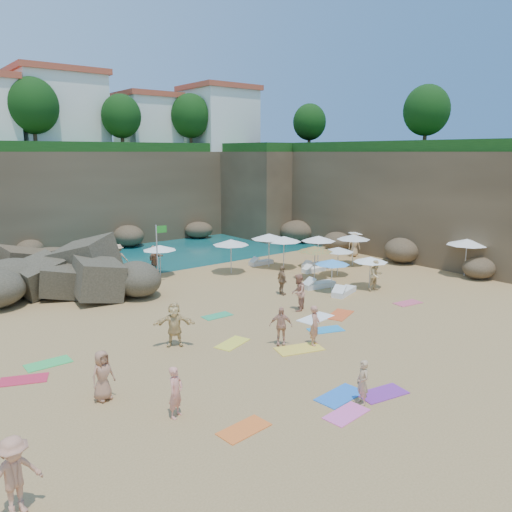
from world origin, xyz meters
TOP-DOWN VIEW (x-y plane):
  - ground at (0.00, 0.00)m, footprint 120.00×120.00m
  - seawater at (0.00, 30.00)m, footprint 120.00×120.00m
  - cliff_back at (2.00, 25.00)m, footprint 44.00×8.00m
  - cliff_right at (19.00, 8.00)m, footprint 8.00×30.00m
  - cliff_corner at (17.00, 20.00)m, footprint 10.00×12.00m
  - clifftop_buildings at (2.96, 25.79)m, footprint 28.48×9.48m
  - clifftop_trees at (4.78, 19.52)m, footprint 35.60×23.82m
  - rock_outcrop at (-7.93, 8.19)m, footprint 8.81×7.13m
  - flag_pole at (-1.97, 7.50)m, footprint 0.72×0.08m
  - parasol_0 at (-0.94, 9.36)m, footprint 2.19×2.19m
  - parasol_1 at (6.36, 6.98)m, footprint 2.52×2.52m
  - parasol_2 at (11.38, 3.61)m, footprint 2.38×2.38m
  - parasol_3 at (8.93, 4.67)m, footprint 2.39×2.39m
  - parasol_4 at (15.57, 6.44)m, footprint 1.97×1.97m
  - parasol_5 at (3.16, 7.12)m, footprint 2.43×2.43m
  - parasol_6 at (6.33, 2.43)m, footprint 2.29×2.29m
  - parasol_7 at (8.23, 2.18)m, footprint 2.02×2.02m
  - parasol_8 at (6.85, 5.95)m, footprint 2.41×2.41m
  - parasol_9 at (7.40, -1.11)m, footprint 2.02×2.02m
  - parasol_10 at (5.19, -0.10)m, footprint 2.01×2.01m
  - parasol_11 at (14.76, -3.05)m, footprint 2.59×2.59m
  - lounger_0 at (7.81, 3.94)m, footprint 1.79×0.63m
  - lounger_1 at (8.69, 4.95)m, footprint 1.74×0.68m
  - lounger_2 at (6.39, 7.88)m, footprint 1.86×0.70m
  - lounger_3 at (5.15, 0.88)m, footprint 2.14×1.00m
  - lounger_4 at (9.95, 3.93)m, footprint 1.69×0.73m
  - lounger_5 at (5.21, -1.05)m, footprint 2.14×1.27m
  - towel_0 at (-4.13, -9.15)m, footprint 1.82×1.03m
  - towel_1 at (-4.87, -10.07)m, footprint 1.57×0.89m
  - towel_2 at (-7.88, -8.77)m, footprint 1.63×0.91m
  - towel_3 at (-2.66, 0.28)m, footprint 1.49×0.78m
  - towel_4 at (-4.20, -3.12)m, footprint 1.79×1.30m
  - towel_6 at (-2.90, -9.93)m, footprint 1.83×1.15m
  - towel_7 at (-12.07, -1.26)m, footprint 1.80×1.36m
  - towel_8 at (0.11, -4.47)m, footprint 1.78×1.32m
  - towel_9 at (6.59, -4.37)m, footprint 1.64×0.98m
  - towel_10 at (2.23, -3.41)m, footprint 2.00×1.49m
  - towel_11 at (-10.95, -0.37)m, footprint 1.67×0.84m
  - towel_12 at (-2.41, -5.36)m, footprint 2.13×1.50m
  - towel_13 at (0.91, -3.04)m, footprint 2.03×1.23m
  - person_stand_0 at (-9.05, -6.87)m, footprint 0.71×0.63m
  - person_stand_1 at (1.10, -1.57)m, footprint 1.18×1.12m
  - person_stand_2 at (-2.45, 12.39)m, footprint 1.27×1.09m
  - person_stand_3 at (2.39, 1.11)m, footprint 0.66×1.07m
  - person_stand_4 at (13.79, 5.52)m, footprint 1.02×0.94m
  - person_stand_5 at (-0.64, 10.72)m, footprint 1.65×1.34m
  - person_stand_6 at (-3.97, -9.93)m, footprint 0.54×0.64m
  - person_lie_0 at (-13.96, -8.40)m, footprint 1.65×2.13m
  - person_lie_1 at (-2.70, -4.53)m, footprint 1.80×1.87m
  - person_lie_2 at (-10.39, -4.46)m, footprint 1.16×1.81m
  - person_lie_3 at (-6.22, -1.82)m, footprint 2.46×2.50m
  - person_lie_4 at (-1.59, -5.43)m, footprint 1.40×1.77m
  - person_lie_5 at (7.22, -1.70)m, footprint 1.13×1.89m

SIDE VIEW (x-z plane):
  - ground at x=0.00m, z-range 0.00..0.00m
  - rock_outcrop at x=-7.93m, z-range -1.60..1.60m
  - seawater at x=0.00m, z-range 0.00..0.00m
  - towel_3 at x=-2.66m, z-range 0.00..0.03m
  - towel_1 at x=-4.87m, z-range 0.00..0.03m
  - towel_9 at x=6.59m, z-range 0.00..0.03m
  - towel_2 at x=-7.88m, z-range 0.00..0.03m
  - towel_8 at x=0.11m, z-range 0.00..0.03m
  - towel_4 at x=-4.20m, z-range 0.00..0.03m
  - towel_7 at x=-12.07m, z-range 0.00..0.03m
  - towel_11 at x=-10.95m, z-range 0.00..0.03m
  - towel_6 at x=-2.90m, z-range 0.00..0.03m
  - towel_0 at x=-4.13m, z-range 0.00..0.03m
  - towel_10 at x=2.23m, z-range 0.00..0.03m
  - towel_13 at x=0.91m, z-range 0.00..0.03m
  - towel_12 at x=-2.41m, z-range 0.00..0.03m
  - lounger_4 at x=9.95m, z-range 0.00..0.25m
  - lounger_1 at x=8.69m, z-range 0.00..0.27m
  - lounger_0 at x=7.81m, z-range 0.00..0.28m
  - lounger_2 at x=6.39m, z-range 0.00..0.29m
  - lounger_5 at x=5.21m, z-range 0.00..0.32m
  - lounger_3 at x=5.15m, z-range 0.00..0.32m
  - person_lie_1 at x=-2.70m, z-range 0.00..0.40m
  - person_lie_4 at x=-1.59m, z-range 0.00..0.41m
  - person_lie_2 at x=-10.39m, z-range 0.00..0.45m
  - person_lie_3 at x=-6.22m, z-range 0.00..0.50m
  - person_lie_0 at x=-13.96m, z-range 0.00..0.50m
  - person_lie_5 at x=7.22m, z-range 0.00..0.68m
  - person_stand_6 at x=-3.97m, z-range 0.00..1.49m
  - person_stand_0 at x=-9.05m, z-range 0.00..1.63m
  - person_stand_3 at x=2.39m, z-range 0.00..1.70m
  - person_stand_5 at x=-0.64m, z-range 0.00..1.81m
  - person_stand_4 at x=13.79m, z-range 0.00..1.85m
  - person_stand_2 at x=-2.45m, z-range 0.00..1.86m
  - person_stand_1 at x=1.10m, z-range 0.00..1.92m
  - parasol_4 at x=15.57m, z-range 0.78..2.64m
  - parasol_10 at x=5.19m, z-range 0.79..2.69m
  - parasol_7 at x=8.23m, z-range 0.80..2.71m
  - parasol_9 at x=7.40m, z-range 0.80..2.71m
  - parasol_0 at x=-0.94m, z-range 0.86..2.93m
  - parasol_6 at x=6.33m, z-range 0.91..3.07m
  - parasol_2 at x=11.38m, z-range 0.94..3.19m
  - parasol_3 at x=8.93m, z-range 0.94..3.20m
  - parasol_8 at x=6.85m, z-range 0.95..3.23m
  - parasol_5 at x=3.16m, z-range 0.96..3.26m
  - parasol_1 at x=6.36m, z-range 1.00..3.38m
  - parasol_11 at x=14.76m, z-range 1.02..3.47m
  - flag_pole at x=-1.97m, z-range 0.51..4.22m
  - cliff_back at x=2.00m, z-range 0.00..8.00m
  - cliff_right at x=19.00m, z-range 0.00..8.00m
  - cliff_corner at x=17.00m, z-range 0.00..8.00m
  - clifftop_buildings at x=2.96m, z-range 7.74..14.74m
  - clifftop_trees at x=4.78m, z-range 9.06..13.46m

